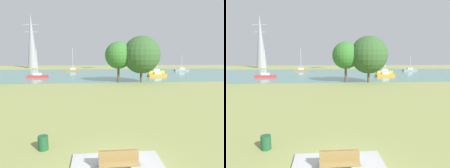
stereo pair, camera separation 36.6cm
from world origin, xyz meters
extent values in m
plane|color=#8C9351|center=(0.00, 22.00, 0.00)|extent=(160.00, 160.00, 0.00)
cube|color=#A49E8D|center=(-0.60, 0.32, 0.30)|extent=(0.24, 0.44, 0.40)
cube|color=#A49E8D|center=(0.60, 0.32, 0.30)|extent=(0.24, 0.44, 0.40)
cube|color=olive|center=(0.00, 0.32, 0.53)|extent=(1.80, 0.48, 0.05)
cube|color=olive|center=(0.00, 0.11, 0.77)|extent=(1.80, 0.05, 0.44)
cube|color=#A49E8D|center=(0.60, -0.32, 0.30)|extent=(0.24, 0.44, 0.40)
cube|color=olive|center=(0.00, -0.32, 0.53)|extent=(1.80, 0.48, 0.05)
cube|color=olive|center=(0.00, -0.11, 0.77)|extent=(1.80, 0.05, 0.44)
cylinder|color=#1E512D|center=(-3.93, 2.47, 0.40)|extent=(0.56, 0.56, 0.80)
cube|color=#4F8A81|center=(0.00, 50.00, 0.01)|extent=(140.00, 40.00, 0.02)
cube|color=gray|center=(29.11, 58.40, 0.32)|extent=(4.80, 1.50, 0.60)
cube|color=white|center=(29.11, 58.40, 0.87)|extent=(1.80, 1.10, 0.50)
cylinder|color=silver|center=(29.11, 58.40, 3.03)|extent=(0.10, 0.10, 4.82)
cube|color=yellow|center=(18.24, 52.18, 0.32)|extent=(4.80, 1.51, 0.60)
cube|color=white|center=(18.24, 52.18, 0.87)|extent=(1.80, 1.10, 0.50)
cylinder|color=silver|center=(18.24, 52.18, 4.33)|extent=(0.10, 0.10, 7.42)
cube|color=brown|center=(-8.02, 60.66, 0.32)|extent=(4.89, 1.82, 0.60)
cube|color=white|center=(-8.02, 60.66, 0.87)|extent=(1.87, 1.22, 0.50)
cylinder|color=silver|center=(-8.02, 60.66, 4.18)|extent=(0.10, 0.10, 7.12)
cube|color=red|center=(-14.45, 40.97, 0.32)|extent=(4.86, 1.70, 0.60)
cube|color=white|center=(-14.45, 40.97, 0.87)|extent=(1.84, 1.17, 0.50)
cylinder|color=silver|center=(-14.45, 40.97, 3.64)|extent=(0.10, 0.10, 6.05)
cube|color=orange|center=(14.92, 40.97, 0.32)|extent=(4.98, 2.28, 0.60)
cube|color=white|center=(14.92, 40.97, 0.87)|extent=(1.96, 1.38, 0.50)
cylinder|color=silver|center=(14.92, 40.97, 3.35)|extent=(0.10, 0.10, 5.46)
cylinder|color=brown|center=(3.83, 30.96, 1.73)|extent=(0.44, 0.44, 3.45)
sphere|color=#35722D|center=(3.83, 30.96, 5.31)|extent=(5.32, 5.32, 5.32)
cylinder|color=brown|center=(8.27, 30.40, 1.43)|extent=(0.44, 0.44, 2.85)
sphere|color=#335B2B|center=(8.27, 30.40, 5.40)|extent=(7.29, 7.29, 7.29)
cone|color=gray|center=(-27.13, 81.82, 11.39)|extent=(4.40, 4.40, 22.79)
cube|color=gray|center=(-27.13, 81.82, 18.23)|extent=(6.40, 0.30, 0.30)
cube|color=gray|center=(-27.13, 81.82, 15.23)|extent=(5.20, 0.30, 0.30)
camera|label=1|loc=(-1.08, -8.51, 5.22)|focal=32.36mm
camera|label=2|loc=(-0.72, -8.54, 5.22)|focal=32.36mm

